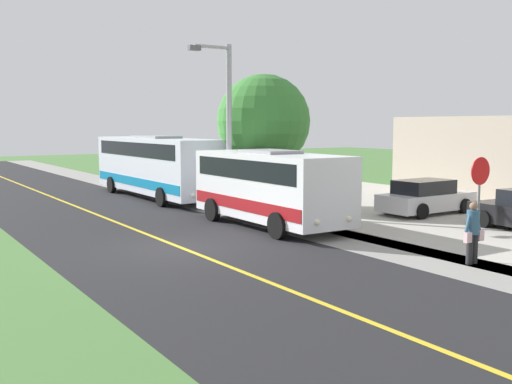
% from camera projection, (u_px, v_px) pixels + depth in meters
% --- Properties ---
extents(ground_plane, '(120.00, 120.00, 0.00)m').
position_uv_depth(ground_plane, '(180.00, 248.00, 18.38)').
color(ground_plane, '#477238').
extents(road_surface, '(8.00, 100.00, 0.01)m').
position_uv_depth(road_surface, '(180.00, 247.00, 18.38)').
color(road_surface, black).
rests_on(road_surface, ground).
extents(sidewalk, '(2.40, 100.00, 0.01)m').
position_uv_depth(sidewalk, '(314.00, 231.00, 21.18)').
color(sidewalk, gray).
rests_on(sidewalk, ground).
extents(road_centre_line, '(0.16, 100.00, 0.00)m').
position_uv_depth(road_centre_line, '(180.00, 247.00, 18.38)').
color(road_centre_line, gold).
rests_on(road_centre_line, ground).
extents(shuttle_bus_front, '(2.66, 7.33, 2.83)m').
position_uv_depth(shuttle_bus_front, '(270.00, 184.00, 22.08)').
color(shuttle_bus_front, white).
rests_on(shuttle_bus_front, ground).
extents(transit_bus_rear, '(2.69, 11.03, 3.20)m').
position_uv_depth(transit_bus_rear, '(156.00, 164.00, 30.84)').
color(transit_bus_rear, silver).
rests_on(transit_bus_rear, ground).
extents(pedestrian_with_bags, '(0.72, 0.34, 1.69)m').
position_uv_depth(pedestrian_with_bags, '(473.00, 231.00, 16.12)').
color(pedestrian_with_bags, '#262628').
rests_on(pedestrian_with_bags, ground).
extents(stop_sign, '(0.76, 0.07, 2.88)m').
position_uv_depth(stop_sign, '(479.00, 191.00, 16.33)').
color(stop_sign, slate).
rests_on(stop_sign, ground).
extents(street_light_pole, '(1.97, 0.24, 7.08)m').
position_uv_depth(street_light_pole, '(226.00, 120.00, 25.20)').
color(street_light_pole, '#9E9EA3').
rests_on(street_light_pole, ground).
extents(parked_car_near, '(4.46, 2.13, 1.45)m').
position_uv_depth(parked_car_near, '(426.00, 198.00, 25.30)').
color(parked_car_near, silver).
rests_on(parked_car_near, ground).
extents(tree_curbside, '(4.29, 4.29, 6.06)m').
position_uv_depth(tree_curbside, '(264.00, 121.00, 27.39)').
color(tree_curbside, '#4C3826').
rests_on(tree_curbside, ground).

